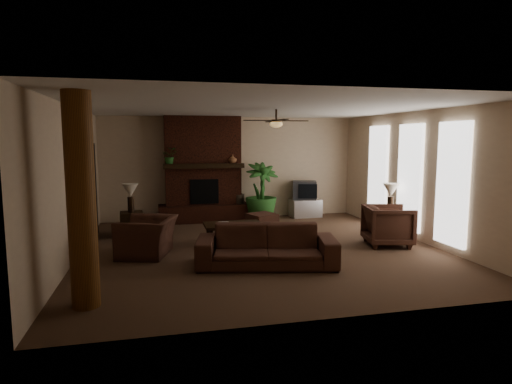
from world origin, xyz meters
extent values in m
plane|color=brown|center=(0.00, 0.00, 0.00)|extent=(7.00, 7.00, 0.00)
plane|color=silver|center=(0.00, 0.00, 2.80)|extent=(7.00, 7.00, 0.00)
plane|color=#CDB395|center=(0.00, 3.50, 1.40)|extent=(7.00, 0.00, 7.00)
plane|color=#CDB395|center=(0.00, -3.50, 1.40)|extent=(7.00, 0.00, 7.00)
plane|color=#CDB395|center=(-3.50, 0.00, 1.40)|extent=(0.00, 7.00, 7.00)
plane|color=#CDB395|center=(3.50, 0.00, 1.40)|extent=(0.00, 7.00, 7.00)
cube|color=#461E12|center=(-0.80, 3.25, 1.40)|extent=(2.00, 0.50, 2.80)
cube|color=#461E12|center=(-0.80, 3.15, 0.23)|extent=(2.40, 0.70, 0.45)
cube|color=black|center=(-0.80, 2.99, 0.82)|extent=(0.75, 0.04, 0.65)
cube|color=black|center=(-0.80, 2.97, 1.50)|extent=(2.10, 0.28, 0.12)
cube|color=white|center=(3.45, 1.60, 1.35)|extent=(0.08, 0.85, 2.35)
cube|color=white|center=(3.45, 0.20, 1.35)|extent=(0.08, 0.85, 2.35)
cube|color=white|center=(3.45, -1.20, 1.35)|extent=(0.08, 0.85, 2.35)
cylinder|color=brown|center=(-2.95, -2.40, 1.40)|extent=(0.36, 0.36, 2.80)
cube|color=black|center=(-3.44, 1.80, 1.05)|extent=(0.10, 1.00, 2.10)
cylinder|color=black|center=(0.40, 0.30, 2.68)|extent=(0.04, 0.04, 0.24)
cylinder|color=black|center=(0.40, 0.30, 2.56)|extent=(0.20, 0.20, 0.06)
ellipsoid|color=#F2BF72|center=(0.40, 0.30, 2.50)|extent=(0.26, 0.26, 0.14)
cube|color=black|center=(0.80, 0.30, 2.57)|extent=(0.55, 0.12, 0.01)
cube|color=black|center=(0.00, 0.30, 2.57)|extent=(0.55, 0.12, 0.01)
cube|color=black|center=(0.40, 0.70, 2.57)|extent=(0.12, 0.55, 0.01)
cube|color=black|center=(0.40, -0.10, 2.57)|extent=(0.12, 0.55, 0.01)
imported|color=#472A1E|center=(-0.17, -1.17, 0.47)|extent=(2.50, 1.19, 0.94)
imported|color=#472A1E|center=(-2.21, 0.00, 0.48)|extent=(0.99, 1.25, 0.96)
imported|color=#472A1E|center=(2.64, -0.35, 0.46)|extent=(1.01, 1.05, 0.92)
cube|color=black|center=(-0.47, 0.52, 0.40)|extent=(1.20, 0.70, 0.06)
cube|color=black|center=(-0.97, 0.27, 0.18)|extent=(0.07, 0.07, 0.37)
cube|color=black|center=(0.03, 0.27, 0.18)|extent=(0.07, 0.07, 0.37)
cube|color=black|center=(-0.97, 0.77, 0.18)|extent=(0.07, 0.07, 0.37)
cube|color=black|center=(0.03, 0.77, 0.18)|extent=(0.07, 0.07, 0.37)
cube|color=#472A1E|center=(0.45, 1.70, 0.20)|extent=(0.78, 0.78, 0.40)
cube|color=silver|center=(2.07, 3.13, 0.25)|extent=(0.87, 0.54, 0.50)
cube|color=#343436|center=(2.05, 3.15, 0.76)|extent=(0.77, 0.68, 0.52)
cube|color=black|center=(2.05, 2.88, 0.76)|extent=(0.50, 0.19, 0.40)
cylinder|color=#2F251A|center=(0.13, 3.15, 0.35)|extent=(0.34, 0.34, 0.70)
sphere|color=#2F251A|center=(0.13, 3.15, 0.60)|extent=(0.34, 0.34, 0.34)
imported|color=#2D6127|center=(0.71, 2.82, 0.44)|extent=(1.21, 1.73, 0.88)
cube|color=black|center=(-2.60, 1.74, 0.28)|extent=(0.53, 0.53, 0.55)
cylinder|color=black|center=(-2.60, 1.73, 0.73)|extent=(0.15, 0.15, 0.35)
cone|color=white|center=(-2.60, 1.73, 1.05)|extent=(0.37, 0.37, 0.30)
cube|color=black|center=(3.15, 0.40, 0.28)|extent=(0.60, 0.60, 0.55)
cylinder|color=black|center=(3.15, 0.45, 0.73)|extent=(0.17, 0.17, 0.35)
cone|color=white|center=(3.15, 0.45, 1.05)|extent=(0.44, 0.44, 0.30)
imported|color=#2D6127|center=(-1.67, 3.02, 1.72)|extent=(0.42, 0.46, 0.33)
imported|color=brown|center=(-0.04, 2.99, 1.67)|extent=(0.24, 0.25, 0.22)
imported|color=#999999|center=(-0.77, 0.51, 0.57)|extent=(0.22, 0.04, 0.29)
imported|color=#999999|center=(-0.27, 0.36, 0.58)|extent=(0.19, 0.14, 0.29)
camera|label=1|loc=(-1.98, -8.14, 2.19)|focal=29.78mm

